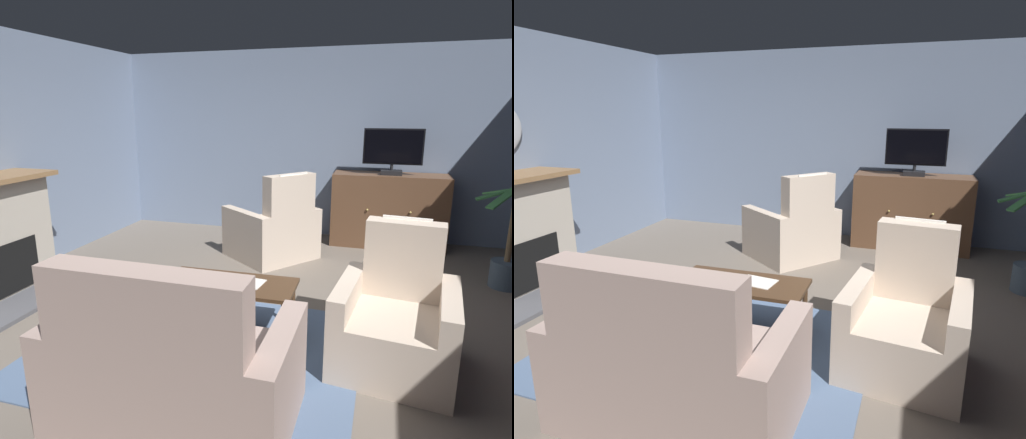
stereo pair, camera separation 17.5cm
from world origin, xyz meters
TOP-DOWN VIEW (x-y plane):
  - ground_plane at (0.00, 0.00)m, footprint 6.58×6.95m
  - wall_back at (0.00, 3.23)m, footprint 6.58×0.10m
  - rug_central at (-0.31, -0.43)m, footprint 2.52×1.92m
  - fireplace at (-2.71, -0.05)m, footprint 0.94×1.41m
  - tv_cabinet at (1.12, 2.88)m, footprint 1.53×0.57m
  - television at (1.12, 2.82)m, footprint 0.77×0.20m
  - coffee_table at (-0.16, -0.08)m, footprint 1.12×0.52m
  - tv_remote at (-0.08, -0.12)m, footprint 0.11×0.18m
  - folded_newspaper at (-0.03, -0.04)m, footprint 0.32×0.26m
  - sofa_floral at (-0.10, -1.24)m, footprint 1.43×0.87m
  - armchair_angled_to_table at (1.18, -0.17)m, footprint 0.93×0.94m
  - armchair_in_far_corner at (-0.28, 1.92)m, footprint 1.29×1.30m
  - cat at (-1.54, 0.25)m, footprint 0.51×0.56m

SIDE VIEW (x-z plane):
  - ground_plane at x=0.00m, z-range -0.04..0.00m
  - rug_central at x=-0.31m, z-range 0.00..0.01m
  - cat at x=-1.54m, z-range -0.01..0.19m
  - armchair_angled_to_table at x=1.18m, z-range -0.20..0.86m
  - armchair_in_far_corner at x=-0.28m, z-range -0.22..0.92m
  - sofa_floral at x=-0.10m, z-range -0.19..0.91m
  - coffee_table at x=-0.16m, z-range 0.18..0.63m
  - folded_newspaper at x=-0.03m, z-range 0.46..0.46m
  - tv_remote at x=-0.08m, z-range 0.46..0.48m
  - tv_cabinet at x=1.12m, z-range -0.02..0.99m
  - fireplace at x=-2.71m, z-range -0.03..1.20m
  - television at x=1.12m, z-range 1.04..1.65m
  - wall_back at x=0.00m, z-range 0.00..2.73m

